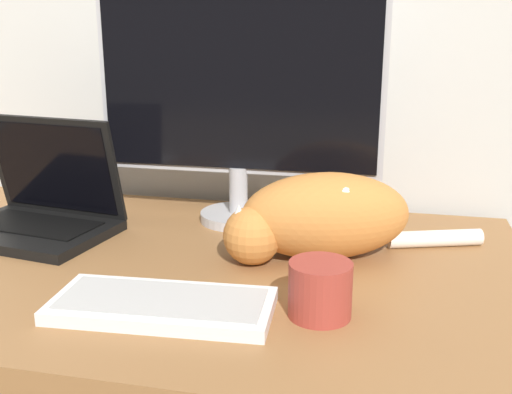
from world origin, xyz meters
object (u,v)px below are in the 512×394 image
external_keyboard (162,305)px  cat (320,216)px  laptop (39,210)px  monitor (238,79)px  coffee_mug (320,289)px

external_keyboard → cat: 0.35m
laptop → external_keyboard: size_ratio=1.02×
monitor → laptop: monitor is taller
monitor → coffee_mug: 0.54m
laptop → cat: (0.58, -0.01, 0.03)m
coffee_mug → cat: bearing=97.0°
external_keyboard → cat: bearing=50.3°
external_keyboard → laptop: bearing=139.4°
laptop → coffee_mug: (0.61, -0.25, -0.01)m
monitor → external_keyboard: bearing=-90.2°
monitor → cat: monitor is taller
coffee_mug → laptop: bearing=158.0°
monitor → cat: size_ratio=1.30×
external_keyboard → cat: cat is taller
cat → coffee_mug: bearing=-101.7°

